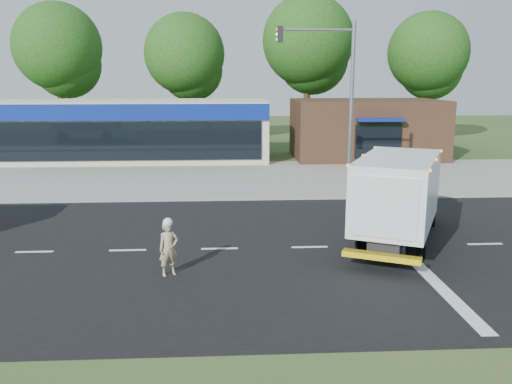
# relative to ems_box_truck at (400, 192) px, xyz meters

# --- Properties ---
(ground) EXTENTS (120.00, 120.00, 0.00)m
(ground) POSITION_rel_ems_box_truck_xyz_m (-3.11, -0.43, -1.78)
(ground) COLOR #385123
(ground) RESTS_ON ground
(road_asphalt) EXTENTS (60.00, 14.00, 0.02)m
(road_asphalt) POSITION_rel_ems_box_truck_xyz_m (-3.11, -0.43, -1.77)
(road_asphalt) COLOR black
(road_asphalt) RESTS_ON ground
(sidewalk) EXTENTS (60.00, 2.40, 0.12)m
(sidewalk) POSITION_rel_ems_box_truck_xyz_m (-3.11, 7.77, -1.72)
(sidewalk) COLOR gray
(sidewalk) RESTS_ON ground
(parking_apron) EXTENTS (60.00, 9.00, 0.02)m
(parking_apron) POSITION_rel_ems_box_truck_xyz_m (-3.11, 13.57, -1.77)
(parking_apron) COLOR gray
(parking_apron) RESTS_ON ground
(lane_markings) EXTENTS (55.20, 7.00, 0.01)m
(lane_markings) POSITION_rel_ems_box_truck_xyz_m (-1.76, -1.78, -1.76)
(lane_markings) COLOR silver
(lane_markings) RESTS_ON road_asphalt
(ems_box_truck) EXTENTS (4.93, 7.20, 3.08)m
(ems_box_truck) POSITION_rel_ems_box_truck_xyz_m (0.00, 0.00, 0.00)
(ems_box_truck) COLOR black
(ems_box_truck) RESTS_ON ground
(emergency_worker) EXTENTS (0.69, 0.59, 1.70)m
(emergency_worker) POSITION_rel_ems_box_truck_xyz_m (-7.52, -2.74, -0.94)
(emergency_worker) COLOR tan
(emergency_worker) RESTS_ON ground
(retail_strip_mall) EXTENTS (18.00, 6.20, 4.00)m
(retail_strip_mall) POSITION_rel_ems_box_truck_xyz_m (-12.11, 19.50, 0.23)
(retail_strip_mall) COLOR beige
(retail_strip_mall) RESTS_ON ground
(brown_storefront) EXTENTS (10.00, 6.70, 4.00)m
(brown_storefront) POSITION_rel_ems_box_truck_xyz_m (3.89, 19.55, 0.22)
(brown_storefront) COLOR #382316
(brown_storefront) RESTS_ON ground
(traffic_signal_pole) EXTENTS (3.51, 0.25, 8.00)m
(traffic_signal_pole) POSITION_rel_ems_box_truck_xyz_m (-0.75, 7.17, 3.15)
(traffic_signal_pole) COLOR gray
(traffic_signal_pole) RESTS_ON ground
(background_trees) EXTENTS (36.77, 7.39, 12.10)m
(background_trees) POSITION_rel_ems_box_truck_xyz_m (-3.95, 27.73, 5.60)
(background_trees) COLOR #332114
(background_trees) RESTS_ON ground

